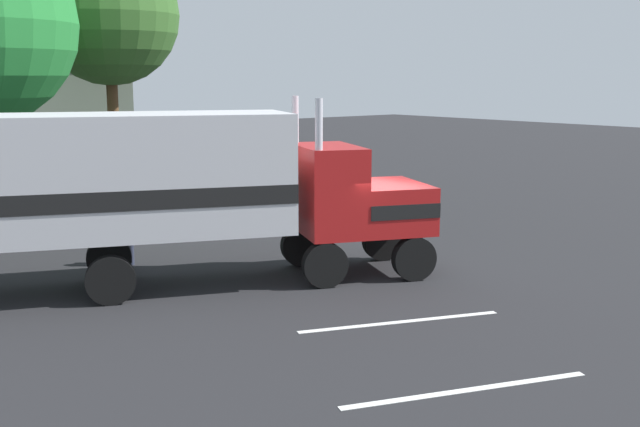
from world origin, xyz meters
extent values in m
plane|color=#232326|center=(0.00, 0.00, 0.00)|extent=(120.00, 120.00, 0.00)
cube|color=silver|center=(-2.30, -3.50, 0.01)|extent=(4.15, 1.77, 0.01)
cube|color=silver|center=(-3.92, -6.64, 0.01)|extent=(4.18, 1.69, 0.01)
cube|color=#B21919|center=(0.44, -0.23, 1.70)|extent=(2.63, 3.00, 1.20)
cube|color=#B21919|center=(-1.03, 0.39, 2.20)|extent=(2.26, 2.85, 2.20)
cube|color=silver|center=(1.31, -0.59, 1.70)|extent=(0.89, 1.97, 1.08)
cube|color=black|center=(0.44, -0.23, 1.76)|extent=(2.64, 3.04, 0.36)
cylinder|color=silver|center=(-1.11, 1.62, 2.80)|extent=(0.18, 0.18, 3.40)
cylinder|color=silver|center=(-1.97, -0.41, 2.80)|extent=(0.18, 0.18, 3.40)
cube|color=silver|center=(-6.88, 2.86, 2.75)|extent=(10.69, 6.47, 2.80)
cube|color=black|center=(-6.88, 2.86, 2.33)|extent=(10.70, 6.51, 0.44)
cylinder|color=silver|center=(-0.14, 1.43, 0.95)|extent=(1.45, 1.09, 0.64)
cylinder|color=black|center=(1.15, 0.67, 0.55)|extent=(1.13, 0.70, 1.10)
cylinder|color=black|center=(0.29, -1.36, 0.55)|extent=(1.13, 0.70, 1.10)
cylinder|color=black|center=(-0.97, 1.56, 0.55)|extent=(1.13, 0.70, 1.10)
cylinder|color=black|center=(-1.83, -0.47, 0.55)|extent=(1.13, 0.70, 1.10)
cylinder|color=black|center=(-5.54, 3.48, 0.55)|extent=(1.13, 0.70, 1.10)
cylinder|color=black|center=(-6.39, 1.45, 0.55)|extent=(1.13, 0.70, 1.10)
cylinder|color=#2D3347|center=(-4.48, 4.53, 0.41)|extent=(0.18, 0.18, 0.82)
cylinder|color=#2D3347|center=(-4.60, 4.61, 0.41)|extent=(0.18, 0.18, 0.82)
cylinder|color=#333338|center=(-4.54, 4.57, 1.11)|extent=(0.34, 0.34, 0.58)
sphere|color=tan|center=(-4.54, 4.57, 1.51)|extent=(0.23, 0.23, 0.23)
cube|color=black|center=(-4.42, 4.73, 1.14)|extent=(0.30, 0.28, 0.36)
cylinder|color=brown|center=(-0.38, 14.48, 2.72)|extent=(0.44, 0.44, 5.45)
sphere|color=#366428|center=(-0.38, 14.48, 7.34)|extent=(5.41, 5.41, 5.41)
camera|label=1|loc=(-13.01, -14.09, 4.97)|focal=42.61mm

